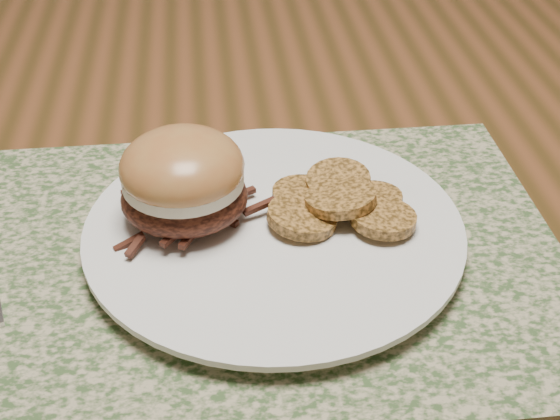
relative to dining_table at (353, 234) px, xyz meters
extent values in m
cube|color=brown|center=(0.00, 0.00, 0.06)|extent=(1.50, 0.90, 0.04)
cube|color=#364F28|center=(-0.10, -0.12, 0.08)|extent=(0.45, 0.33, 0.00)
cylinder|color=white|center=(-0.08, -0.11, 0.09)|extent=(0.26, 0.26, 0.02)
ellipsoid|color=black|center=(-0.15, -0.09, 0.12)|extent=(0.09, 0.09, 0.04)
cylinder|color=beige|center=(-0.15, -0.09, 0.13)|extent=(0.09, 0.09, 0.01)
ellipsoid|color=#9D6633|center=(-0.15, -0.09, 0.14)|extent=(0.09, 0.09, 0.05)
cylinder|color=#A66F31|center=(-0.06, -0.08, 0.10)|extent=(0.06, 0.06, 0.01)
cylinder|color=#A66F31|center=(-0.03, -0.07, 0.11)|extent=(0.07, 0.07, 0.02)
cylinder|color=#A66F31|center=(-0.01, -0.09, 0.10)|extent=(0.06, 0.06, 0.01)
cylinder|color=#A66F31|center=(-0.06, -0.11, 0.11)|extent=(0.05, 0.05, 0.02)
cylinder|color=#A66F31|center=(-0.03, -0.10, 0.11)|extent=(0.07, 0.07, 0.02)
cylinder|color=#A66F31|center=(-0.01, -0.12, 0.11)|extent=(0.06, 0.05, 0.01)
camera|label=1|loc=(-0.13, -0.56, 0.44)|focal=50.00mm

